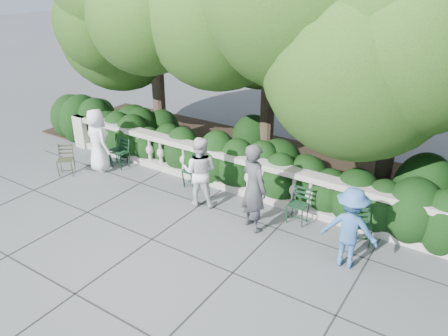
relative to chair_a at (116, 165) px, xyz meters
The scene contains 15 objects.
ground 4.05m from the chair_a, 17.95° to the right, with size 90.00×90.00×0.00m, color #4B4D52.
balustrade 3.92m from the chair_a, ahead, with size 12.00×0.44×1.00m.
shrub_hedge 4.23m from the chair_a, 24.45° to the left, with size 15.00×2.60×1.70m, color black, non-canonical shape.
tree_canopy 6.33m from the chair_a, 23.19° to the left, with size 15.04×6.52×6.78m.
chair_a is the anchor object (origin of this frame).
chair_b 0.23m from the chair_a, 38.45° to the right, with size 0.44×0.48×0.84m, color black, non-canonical shape.
chair_c 2.57m from the chair_a, ahead, with size 0.44×0.48×0.84m, color black, non-canonical shape.
chair_d 2.65m from the chair_a, ahead, with size 0.44×0.48×0.84m, color black, non-canonical shape.
chair_e 5.61m from the chair_a, ahead, with size 0.44×0.48×0.84m, color black, non-canonical shape.
chair_f 7.08m from the chair_a, ahead, with size 0.44×0.48×0.84m, color black, non-canonical shape.
chair_weathered 1.40m from the chair_a, 114.88° to the right, with size 0.44×0.48×0.84m, color black, non-canonical shape.
person_businessman 0.98m from the chair_a, 110.75° to the right, with size 0.86×0.56×1.75m, color white.
person_woman_grey 5.03m from the chair_a, ahead, with size 0.72×0.47×1.97m, color #3B3C40.
person_casual_man 3.45m from the chair_a, ahead, with size 0.83×0.64×1.70m, color silver.
person_older_blue 7.11m from the chair_a, ahead, with size 1.04×0.60×1.62m, color #325E97.
Camera 1 is at (4.96, -6.56, 5.22)m, focal length 35.00 mm.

